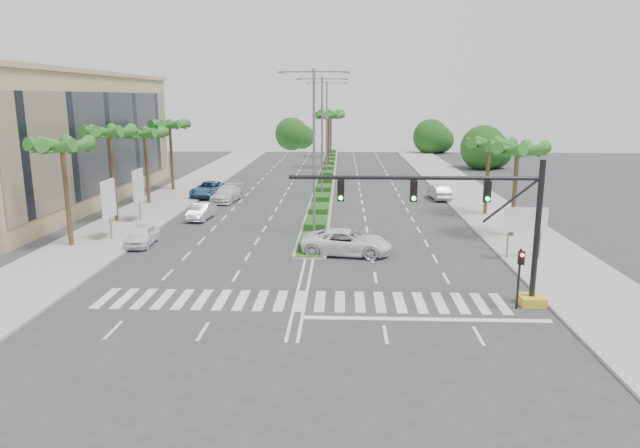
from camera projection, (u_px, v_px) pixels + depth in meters
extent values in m
plane|color=#333335|center=(300.00, 301.00, 28.75)|extent=(160.00, 160.00, 0.00)
cube|color=gray|center=(499.00, 219.00, 47.65)|extent=(6.00, 120.00, 0.15)
cube|color=gray|center=(141.00, 216.00, 48.84)|extent=(6.00, 120.00, 0.15)
cube|color=gray|center=(326.00, 177.00, 72.61)|extent=(2.20, 75.00, 0.20)
cube|color=#255A1F|center=(326.00, 176.00, 72.59)|extent=(1.80, 75.00, 0.04)
cube|color=tan|center=(46.00, 141.00, 53.82)|extent=(12.00, 36.00, 12.00)
cube|color=gold|center=(531.00, 300.00, 28.25)|extent=(1.20, 1.20, 0.45)
cylinder|color=black|center=(537.00, 232.00, 27.50)|extent=(0.28, 0.28, 7.00)
cylinder|color=black|center=(414.00, 178.00, 27.16)|extent=(12.00, 0.20, 0.20)
cylinder|color=black|center=(510.00, 201.00, 27.22)|extent=(2.53, 0.12, 2.15)
cube|color=black|center=(487.00, 192.00, 27.17)|extent=(0.32, 0.24, 1.00)
cylinder|color=#19E533|center=(488.00, 199.00, 27.10)|extent=(0.20, 0.06, 0.20)
cube|color=black|center=(414.00, 191.00, 27.31)|extent=(0.32, 0.24, 1.00)
cylinder|color=#19E533|center=(414.00, 198.00, 27.24)|extent=(0.20, 0.06, 0.20)
cube|color=black|center=(341.00, 191.00, 27.44)|extent=(0.32, 0.24, 1.00)
cylinder|color=#19E533|center=(341.00, 198.00, 27.38)|extent=(0.20, 0.06, 0.20)
cylinder|color=black|center=(519.00, 279.00, 27.43)|extent=(0.12, 0.12, 3.00)
cube|color=black|center=(521.00, 258.00, 27.04)|extent=(0.28, 0.22, 0.65)
cylinder|color=red|center=(522.00, 255.00, 26.87)|extent=(0.18, 0.05, 0.18)
cylinder|color=slate|center=(508.00, 238.00, 35.76)|extent=(0.10, 0.10, 2.80)
cylinder|color=slate|center=(540.00, 239.00, 35.68)|extent=(0.10, 0.10, 2.80)
cube|color=#0C6638|center=(526.00, 220.00, 35.46)|extent=(2.60, 0.08, 1.50)
cube|color=white|center=(526.00, 220.00, 35.41)|extent=(2.70, 0.02, 1.60)
cylinder|color=slate|center=(110.00, 221.00, 40.72)|extent=(0.12, 0.12, 2.80)
cube|color=white|center=(109.00, 199.00, 40.37)|extent=(0.18, 2.10, 2.70)
cube|color=#D8594C|center=(109.00, 199.00, 40.37)|extent=(0.12, 2.00, 2.60)
cylinder|color=slate|center=(140.00, 205.00, 46.57)|extent=(0.12, 0.12, 2.80)
cube|color=white|center=(138.00, 186.00, 46.22)|extent=(0.18, 2.10, 2.70)
cube|color=#D8594C|center=(138.00, 186.00, 46.22)|extent=(0.12, 2.00, 2.60)
cylinder|color=brown|center=(67.00, 197.00, 38.39)|extent=(0.32, 0.32, 7.00)
sphere|color=brown|center=(62.00, 146.00, 37.65)|extent=(0.70, 0.70, 0.70)
cone|color=#265F1E|center=(78.00, 148.00, 37.63)|extent=(0.90, 3.62, 1.50)
cone|color=#265F1E|center=(78.00, 146.00, 38.48)|extent=(3.39, 2.96, 1.50)
cone|color=#265F1E|center=(66.00, 146.00, 38.72)|extent=(3.73, 1.68, 1.50)
cone|color=#265F1E|center=(51.00, 147.00, 38.17)|extent=(2.38, 3.65, 1.50)
cone|color=#265F1E|center=(44.00, 148.00, 37.24)|extent=(2.38, 3.65, 1.50)
cone|color=#265F1E|center=(50.00, 149.00, 36.63)|extent=(3.73, 1.68, 1.50)
cone|color=#265F1E|center=(66.00, 149.00, 36.80)|extent=(3.39, 2.96, 1.50)
cylinder|color=brown|center=(113.00, 177.00, 46.15)|extent=(0.32, 0.32, 7.40)
sphere|color=brown|center=(110.00, 133.00, 45.36)|extent=(0.70, 0.70, 0.70)
cone|color=#265F1E|center=(124.00, 134.00, 45.34)|extent=(0.90, 3.62, 1.50)
cone|color=#265F1E|center=(122.00, 133.00, 46.19)|extent=(3.39, 2.96, 1.50)
cone|color=#265F1E|center=(112.00, 133.00, 46.44)|extent=(3.73, 1.68, 1.50)
cone|color=#265F1E|center=(100.00, 133.00, 45.89)|extent=(2.38, 3.65, 1.50)
cone|color=#265F1E|center=(95.00, 134.00, 44.96)|extent=(2.38, 3.65, 1.50)
cone|color=#265F1E|center=(101.00, 135.00, 44.35)|extent=(3.73, 1.68, 1.50)
cone|color=#265F1E|center=(114.00, 135.00, 44.52)|extent=(3.39, 2.96, 1.50)
cylinder|color=brown|center=(147.00, 169.00, 54.01)|extent=(0.32, 0.32, 6.80)
sphere|color=brown|center=(145.00, 134.00, 53.29)|extent=(0.70, 0.70, 0.70)
cone|color=#265F1E|center=(156.00, 135.00, 53.27)|extent=(0.90, 3.62, 1.50)
cone|color=#265F1E|center=(155.00, 134.00, 54.13)|extent=(3.39, 2.96, 1.50)
cone|color=#265F1E|center=(146.00, 134.00, 54.37)|extent=(3.73, 1.68, 1.50)
cone|color=#265F1E|center=(136.00, 135.00, 53.82)|extent=(2.38, 3.65, 1.50)
cone|color=#265F1E|center=(132.00, 135.00, 52.89)|extent=(2.38, 3.65, 1.50)
cone|color=#265F1E|center=(138.00, 136.00, 52.28)|extent=(3.73, 1.68, 1.50)
cone|color=#265F1E|center=(149.00, 135.00, 52.45)|extent=(3.39, 2.96, 1.50)
cylinder|color=brown|center=(172.00, 158.00, 61.77)|extent=(0.32, 0.32, 7.20)
sphere|color=brown|center=(170.00, 125.00, 61.01)|extent=(0.70, 0.70, 0.70)
cone|color=#265F1E|center=(180.00, 126.00, 60.99)|extent=(0.90, 3.62, 1.50)
cone|color=#265F1E|center=(178.00, 126.00, 61.84)|extent=(3.39, 2.96, 1.50)
cone|color=#265F1E|center=(170.00, 126.00, 62.08)|extent=(3.73, 1.68, 1.50)
cone|color=#265F1E|center=(162.00, 126.00, 61.53)|extent=(2.38, 3.65, 1.50)
cone|color=#265F1E|center=(159.00, 126.00, 60.60)|extent=(2.38, 3.65, 1.50)
cone|color=#265F1E|center=(164.00, 127.00, 59.99)|extent=(3.73, 1.68, 1.50)
cone|color=#265F1E|center=(174.00, 127.00, 60.16)|extent=(3.39, 2.96, 1.50)
cylinder|color=brown|center=(514.00, 194.00, 41.13)|extent=(0.32, 0.32, 6.50)
sphere|color=brown|center=(518.00, 150.00, 40.44)|extent=(0.70, 0.70, 0.70)
cone|color=#265F1E|center=(533.00, 151.00, 40.42)|extent=(0.90, 3.62, 1.50)
cone|color=#265F1E|center=(524.00, 150.00, 41.28)|extent=(3.39, 2.96, 1.50)
cone|color=#265F1E|center=(510.00, 150.00, 41.52)|extent=(3.73, 1.68, 1.50)
cone|color=#265F1E|center=(502.00, 151.00, 40.97)|extent=(2.38, 3.65, 1.50)
cone|color=#265F1E|center=(505.00, 152.00, 40.04)|extent=(2.38, 3.65, 1.50)
cone|color=#265F1E|center=(519.00, 153.00, 39.43)|extent=(3.73, 1.68, 1.50)
cone|color=#265F1E|center=(531.00, 152.00, 39.60)|extent=(3.39, 2.96, 1.50)
cylinder|color=brown|center=(487.00, 180.00, 48.96)|extent=(0.32, 0.32, 6.20)
sphere|color=brown|center=(489.00, 145.00, 48.31)|extent=(0.70, 0.70, 0.70)
cone|color=#265F1E|center=(502.00, 146.00, 48.29)|extent=(0.90, 3.62, 1.50)
cone|color=#265F1E|center=(495.00, 145.00, 49.14)|extent=(3.39, 2.96, 1.50)
cone|color=#265F1E|center=(483.00, 145.00, 49.39)|extent=(3.73, 1.68, 1.50)
cone|color=#265F1E|center=(476.00, 146.00, 48.84)|extent=(2.38, 3.65, 1.50)
cone|color=#265F1E|center=(479.00, 146.00, 47.90)|extent=(2.38, 3.65, 1.50)
cone|color=#265F1E|center=(489.00, 147.00, 47.29)|extent=(3.73, 1.68, 1.50)
cone|color=#265F1E|center=(500.00, 147.00, 47.47)|extent=(3.39, 2.96, 1.50)
cylinder|color=brown|center=(328.00, 142.00, 81.57)|extent=(0.32, 0.32, 7.50)
sphere|color=brown|center=(329.00, 116.00, 80.77)|extent=(0.70, 0.70, 0.70)
cone|color=#265F1E|center=(336.00, 117.00, 80.75)|extent=(0.90, 3.62, 1.50)
cone|color=#265F1E|center=(333.00, 117.00, 81.61)|extent=(3.39, 2.96, 1.50)
cone|color=#265F1E|center=(327.00, 117.00, 81.85)|extent=(3.73, 1.68, 1.50)
cone|color=#265F1E|center=(322.00, 117.00, 81.30)|extent=(2.38, 3.65, 1.50)
cone|color=#265F1E|center=(321.00, 117.00, 80.37)|extent=(2.38, 3.65, 1.50)
cone|color=#265F1E|center=(327.00, 117.00, 79.76)|extent=(3.73, 1.68, 1.50)
cone|color=#265F1E|center=(333.00, 117.00, 79.93)|extent=(3.39, 2.96, 1.50)
cylinder|color=brown|center=(331.00, 135.00, 96.20)|extent=(0.32, 0.32, 7.50)
sphere|color=brown|center=(331.00, 113.00, 95.40)|extent=(0.70, 0.70, 0.70)
cone|color=#265F1E|center=(337.00, 114.00, 95.38)|extent=(0.90, 3.62, 1.50)
cone|color=#265F1E|center=(335.00, 114.00, 96.23)|extent=(3.39, 2.96, 1.50)
cone|color=#265F1E|center=(330.00, 114.00, 96.48)|extent=(3.73, 1.68, 1.50)
cone|color=#265F1E|center=(325.00, 114.00, 95.93)|extent=(2.38, 3.65, 1.50)
cone|color=#265F1E|center=(325.00, 114.00, 95.00)|extent=(2.38, 3.65, 1.50)
cone|color=#265F1E|center=(329.00, 114.00, 94.39)|extent=(3.73, 1.68, 1.50)
cone|color=#265F1E|center=(335.00, 114.00, 94.56)|extent=(3.39, 2.96, 1.50)
cylinder|color=slate|center=(314.00, 155.00, 41.10)|extent=(0.20, 0.20, 12.00)
cylinder|color=slate|center=(297.00, 72.00, 39.88)|extent=(2.40, 0.10, 0.10)
cylinder|color=slate|center=(331.00, 72.00, 39.79)|extent=(2.40, 0.10, 0.10)
cube|color=slate|center=(281.00, 72.00, 39.93)|extent=(0.50, 0.25, 0.12)
cube|color=slate|center=(347.00, 72.00, 39.75)|extent=(0.50, 0.25, 0.12)
cylinder|color=slate|center=(322.00, 139.00, 56.70)|extent=(0.20, 0.20, 12.00)
cylinder|color=slate|center=(310.00, 79.00, 55.48)|extent=(2.40, 0.10, 0.10)
cylinder|color=slate|center=(334.00, 79.00, 55.39)|extent=(2.40, 0.10, 0.10)
cube|color=slate|center=(299.00, 79.00, 55.54)|extent=(0.50, 0.25, 0.12)
cube|color=slate|center=(346.00, 79.00, 55.36)|extent=(0.50, 0.25, 0.12)
cylinder|color=slate|center=(327.00, 130.00, 72.30)|extent=(0.20, 0.20, 12.00)
cylinder|color=slate|center=(317.00, 83.00, 71.09)|extent=(2.40, 0.10, 0.10)
cylinder|color=slate|center=(336.00, 83.00, 70.99)|extent=(2.40, 0.10, 0.10)
cube|color=slate|center=(308.00, 83.00, 71.14)|extent=(0.50, 0.25, 0.12)
cube|color=slate|center=(345.00, 83.00, 70.96)|extent=(0.50, 0.25, 0.12)
imported|color=white|center=(142.00, 235.00, 39.47)|extent=(1.76, 4.10, 1.38)
imported|color=silver|center=(201.00, 211.00, 47.84)|extent=(1.82, 4.25, 1.36)
imported|color=#2C5788|center=(208.00, 189.00, 58.73)|extent=(3.06, 5.82, 1.56)
imported|color=silver|center=(227.00, 194.00, 55.99)|extent=(2.71, 5.45, 1.52)
imported|color=white|center=(347.00, 242.00, 37.13)|extent=(6.17, 3.42, 1.63)
imported|color=#A7A7AC|center=(439.00, 192.00, 57.19)|extent=(1.96, 4.59, 1.47)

